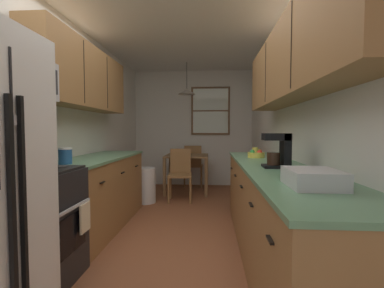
% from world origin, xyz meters
% --- Properties ---
extents(ground_plane, '(12.00, 12.00, 0.00)m').
position_xyz_m(ground_plane, '(0.00, 1.00, 0.00)').
color(ground_plane, brown).
extents(wall_left, '(0.10, 9.00, 2.55)m').
position_xyz_m(wall_left, '(-1.35, 1.00, 1.27)').
color(wall_left, silver).
rests_on(wall_left, ground).
extents(wall_right, '(0.10, 9.00, 2.55)m').
position_xyz_m(wall_right, '(1.35, 1.00, 1.27)').
color(wall_right, silver).
rests_on(wall_right, ground).
extents(wall_back, '(4.40, 0.10, 2.55)m').
position_xyz_m(wall_back, '(0.00, 3.65, 1.27)').
color(wall_back, silver).
rests_on(wall_back, ground).
extents(ceiling_slab, '(4.40, 9.00, 0.08)m').
position_xyz_m(ceiling_slab, '(0.00, 1.00, 2.59)').
color(ceiling_slab, white).
extents(stove_range, '(0.66, 0.64, 1.10)m').
position_xyz_m(stove_range, '(-0.99, -0.45, 0.47)').
color(stove_range, black).
rests_on(stove_range, ground).
extents(microwave_over_range, '(0.39, 0.61, 0.32)m').
position_xyz_m(microwave_over_range, '(-1.11, -0.45, 1.63)').
color(microwave_over_range, silver).
extents(counter_left, '(0.64, 1.92, 0.90)m').
position_xyz_m(counter_left, '(-1.00, 0.83, 0.45)').
color(counter_left, olive).
rests_on(counter_left, ground).
extents(upper_cabinets_left, '(0.33, 2.00, 0.74)m').
position_xyz_m(upper_cabinets_left, '(-1.14, 0.78, 1.86)').
color(upper_cabinets_left, olive).
extents(counter_right, '(0.64, 3.10, 0.90)m').
position_xyz_m(counter_right, '(1.00, 0.09, 0.45)').
color(counter_right, olive).
rests_on(counter_right, ground).
extents(upper_cabinets_right, '(0.33, 2.78, 0.68)m').
position_xyz_m(upper_cabinets_right, '(1.14, 0.04, 1.84)').
color(upper_cabinets_right, olive).
extents(dining_table, '(0.83, 0.77, 0.75)m').
position_xyz_m(dining_table, '(-0.07, 2.84, 0.62)').
color(dining_table, brown).
rests_on(dining_table, ground).
extents(dining_chair_near, '(0.42, 0.42, 0.90)m').
position_xyz_m(dining_chair_near, '(-0.13, 2.25, 0.50)').
color(dining_chair_near, olive).
rests_on(dining_chair_near, ground).
extents(dining_chair_far, '(0.41, 0.41, 0.90)m').
position_xyz_m(dining_chair_far, '(0.02, 3.43, 0.50)').
color(dining_chair_far, olive).
rests_on(dining_chair_far, ground).
extents(pendant_light, '(0.34, 0.34, 0.62)m').
position_xyz_m(pendant_light, '(-0.07, 2.84, 1.98)').
color(pendant_light, black).
extents(back_window, '(0.85, 0.05, 1.06)m').
position_xyz_m(back_window, '(0.39, 3.58, 1.66)').
color(back_window, brown).
extents(trash_bin, '(0.34, 0.34, 0.59)m').
position_xyz_m(trash_bin, '(-0.70, 2.04, 0.30)').
color(trash_bin, white).
rests_on(trash_bin, ground).
extents(storage_canister, '(0.13, 0.13, 0.16)m').
position_xyz_m(storage_canister, '(-1.00, 0.07, 0.98)').
color(storage_canister, '#265999').
rests_on(storage_canister, counter_left).
extents(dish_towel, '(0.02, 0.16, 0.24)m').
position_xyz_m(dish_towel, '(-0.64, -0.29, 0.50)').
color(dish_towel, beige).
extents(coffee_maker, '(0.22, 0.18, 0.30)m').
position_xyz_m(coffee_maker, '(1.00, -0.05, 1.06)').
color(coffee_maker, black).
rests_on(coffee_maker, counter_right).
extents(mug_by_coffeemaker, '(0.11, 0.07, 0.09)m').
position_xyz_m(mug_by_coffeemaker, '(1.06, 0.28, 0.94)').
color(mug_by_coffeemaker, white).
rests_on(mug_by_coffeemaker, counter_right).
extents(mug_spare, '(0.11, 0.08, 0.10)m').
position_xyz_m(mug_spare, '(0.99, 1.19, 0.95)').
color(mug_spare, '#E5CC4C').
rests_on(mug_spare, counter_right).
extents(fruit_bowl, '(0.20, 0.20, 0.09)m').
position_xyz_m(fruit_bowl, '(0.95, 0.84, 0.94)').
color(fruit_bowl, '#E5D14C').
rests_on(fruit_bowl, counter_right).
extents(dish_rack, '(0.28, 0.34, 0.10)m').
position_xyz_m(dish_rack, '(0.99, -0.85, 0.95)').
color(dish_rack, silver).
rests_on(dish_rack, counter_right).
extents(table_serving_bowl, '(0.18, 0.18, 0.06)m').
position_xyz_m(table_serving_bowl, '(-0.14, 2.83, 0.78)').
color(table_serving_bowl, '#4C7299').
rests_on(table_serving_bowl, dining_table).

